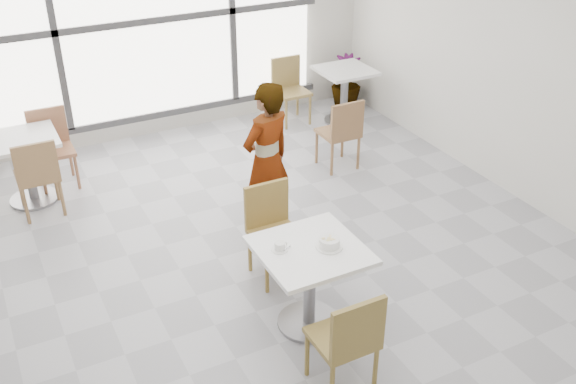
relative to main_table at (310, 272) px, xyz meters
name	(u,v)px	position (x,y,z in m)	size (l,w,h in m)	color
floor	(273,272)	(0.05, 0.77, -0.52)	(7.00, 7.00, 0.00)	#9E9EA5
wall_back	(146,20)	(0.05, 4.27, 0.98)	(6.00, 6.00, 0.00)	silver
wall_right	(544,66)	(3.05, 0.77, 0.98)	(7.00, 7.00, 0.00)	silver
window	(147,21)	(0.05, 4.20, 0.98)	(4.60, 0.07, 2.52)	white
main_table	(310,272)	(0.00, 0.00, 0.00)	(0.80, 0.80, 0.75)	white
chair_near	(349,338)	(-0.11, -0.76, -0.02)	(0.42, 0.42, 0.87)	olive
chair_far	(272,225)	(0.05, 0.79, -0.02)	(0.42, 0.42, 0.87)	olive
oatmeal_bowl	(329,243)	(0.14, -0.06, 0.27)	(0.21, 0.21, 0.09)	white
coffee_cup	(280,247)	(-0.22, 0.09, 0.26)	(0.16, 0.13, 0.07)	white
person	(267,161)	(0.31, 1.42, 0.27)	(0.58, 0.38, 1.58)	black
bg_table_left	(26,160)	(-1.70, 3.15, -0.04)	(0.70, 0.70, 0.75)	white
bg_table_right	(344,88)	(2.43, 3.44, -0.04)	(0.70, 0.70, 0.75)	silver
bg_chair_left_near	(37,173)	(-1.64, 2.76, -0.02)	(0.42, 0.42, 0.87)	olive
bg_chair_left_far	(52,143)	(-1.38, 3.44, -0.02)	(0.42, 0.42, 0.87)	#9F6747
bg_chair_right_near	(342,130)	(1.67, 2.26, -0.02)	(0.42, 0.42, 0.87)	olive
bg_chair_right_far	(289,85)	(1.79, 3.83, -0.02)	(0.42, 0.42, 0.87)	olive
plant_right	(346,81)	(2.75, 3.91, -0.15)	(0.42, 0.42, 0.75)	#498A3B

